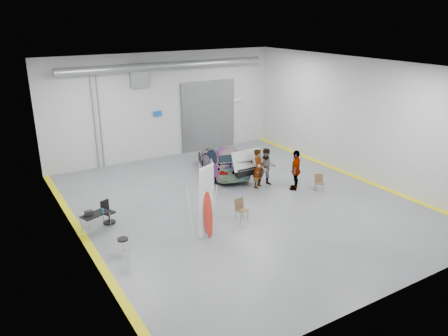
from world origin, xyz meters
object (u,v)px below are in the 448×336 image
work_table (94,214)px  shop_stool (123,249)px  surfboard_display (205,208)px  folding_chair_near (241,214)px  office_chair (108,213)px  person_b (267,167)px  person_c (296,170)px  sedan_car (223,160)px  person_a (258,168)px  folding_chair_far (319,186)px

work_table → shop_stool: bearing=-83.9°
surfboard_display → folding_chair_near: (1.97, 0.56, -0.94)m
folding_chair_near → office_chair: bearing=148.3°
person_b → work_table: size_ratio=1.54×
folding_chair_near → shop_stool: (-5.11, -0.40, 0.11)m
person_c → shop_stool: (-9.14, -1.87, -0.59)m
sedan_car → work_table: size_ratio=3.90×
sedan_car → person_a: person_a is taller
sedan_car → surfboard_display: 7.26m
office_chair → surfboard_display: bearing=-72.3°
person_c → work_table: size_ratio=1.61×
sedan_car → shop_stool: sedan_car is taller
sedan_car → folding_chair_near: (-2.30, -5.28, -0.41)m
sedan_car → office_chair: (-7.02, -2.70, -0.28)m
person_a → folding_chair_far: bearing=-76.8°
person_a → surfboard_display: bearing=-180.0°
person_b → folding_chair_near: person_b is taller
folding_chair_far → office_chair: size_ratio=0.88×
shop_stool → person_b: bearing=20.0°
person_c → work_table: (-9.42, 0.74, -0.29)m
folding_chair_near → shop_stool: bearing=-178.5°
person_a → folding_chair_far: 2.99m
person_a → office_chair: (-7.39, -0.03, -0.55)m
surfboard_display → shop_stool: size_ratio=3.90×
surfboard_display → folding_chair_far: (6.78, 1.20, -0.96)m
shop_stool → work_table: work_table is taller
person_c → folding_chair_far: (0.78, -0.82, -0.72)m
person_a → folding_chair_near: bearing=-169.9°
surfboard_display → work_table: surfboard_display is taller
person_c → folding_chair_far: person_c is taller
person_a → person_c: 1.78m
surfboard_display → office_chair: size_ratio=3.22×
person_a → shop_stool: 8.36m
surfboard_display → person_a: bearing=10.7°
person_a → person_b: person_a is taller
shop_stool → office_chair: bearing=82.6°
folding_chair_far → sedan_car: bearing=148.6°
sedan_car → work_table: bearing=37.5°
folding_chair_near → office_chair: 5.38m
person_c → person_b: bearing=-95.5°
folding_chair_near → person_a: bearing=41.4°
surfboard_display → folding_chair_far: size_ratio=3.66×
folding_chair_far → person_a: bearing=167.7°
sedan_car → person_a: 2.71m
sedan_car → person_c: person_c is taller
office_chair → shop_stool: bearing=-120.9°
person_a → person_b: size_ratio=1.03×
sedan_car → office_chair: size_ratio=5.07×
person_c → person_a: bearing=-82.2°
sedan_car → person_b: bearing=123.7°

